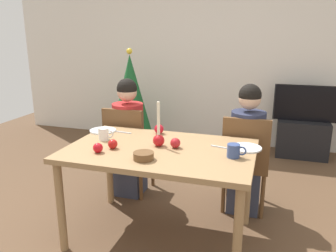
{
  "coord_description": "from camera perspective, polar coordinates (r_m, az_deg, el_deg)",
  "views": [
    {
      "loc": [
        0.78,
        -2.29,
        1.6
      ],
      "look_at": [
        0.0,
        0.2,
        0.87
      ],
      "focal_mm": 36.31,
      "sensor_mm": 36.0,
      "label": 1
    }
  ],
  "objects": [
    {
      "name": "fork_right",
      "position": [
        2.6,
        9.03,
        -3.56
      ],
      "size": [
        0.18,
        0.06,
        0.01
      ],
      "primitive_type": "cube",
      "rotation": [
        0.0,
        0.0,
        -0.25
      ],
      "color": "silver",
      "rests_on": "dining_table"
    },
    {
      "name": "dining_table",
      "position": [
        2.59,
        -1.32,
        -5.48
      ],
      "size": [
        1.4,
        0.9,
        0.75
      ],
      "color": "#99754C",
      "rests_on": "ground"
    },
    {
      "name": "fork_left",
      "position": [
        2.97,
        -7.71,
        -1.02
      ],
      "size": [
        0.18,
        0.04,
        0.01
      ],
      "primitive_type": "cube",
      "rotation": [
        0.0,
        0.0,
        -0.15
      ],
      "color": "silver",
      "rests_on": "dining_table"
    },
    {
      "name": "chair_left",
      "position": [
        3.36,
        -6.83,
        -3.34
      ],
      "size": [
        0.4,
        0.4,
        0.9
      ],
      "color": "brown",
      "rests_on": "ground"
    },
    {
      "name": "ground_plane",
      "position": [
        2.9,
        -1.24,
        -17.88
      ],
      "size": [
        7.68,
        7.68,
        0.0
      ],
      "primitive_type": "plane",
      "color": "brown"
    },
    {
      "name": "plate_left",
      "position": [
        3.04,
        -10.87,
        -0.74
      ],
      "size": [
        0.23,
        0.23,
        0.01
      ],
      "primitive_type": "cylinder",
      "color": "silver",
      "rests_on": "dining_table"
    },
    {
      "name": "person_left_child",
      "position": [
        3.37,
        -6.64,
        -2.25
      ],
      "size": [
        0.3,
        0.3,
        1.17
      ],
      "color": "#33384C",
      "rests_on": "ground"
    },
    {
      "name": "tv",
      "position": [
        4.69,
        22.14,
        3.56
      ],
      "size": [
        0.79,
        0.05,
        0.46
      ],
      "color": "black",
      "rests_on": "tv_stand"
    },
    {
      "name": "christmas_tree",
      "position": [
        4.67,
        -6.27,
        4.72
      ],
      "size": [
        0.62,
        0.62,
        1.39
      ],
      "color": "brown",
      "rests_on": "ground"
    },
    {
      "name": "plate_right",
      "position": [
        2.62,
        12.95,
        -3.57
      ],
      "size": [
        0.23,
        0.23,
        0.01
      ],
      "primitive_type": "cylinder",
      "color": "silver",
      "rests_on": "dining_table"
    },
    {
      "name": "apple_near_candle",
      "position": [
        2.91,
        -1.53,
        -0.51
      ],
      "size": [
        0.08,
        0.08,
        0.08
      ],
      "primitive_type": "sphere",
      "color": "red",
      "rests_on": "dining_table"
    },
    {
      "name": "bowl_walnuts",
      "position": [
        2.34,
        -4.12,
        -5.03
      ],
      "size": [
        0.14,
        0.14,
        0.05
      ],
      "primitive_type": "cylinder",
      "color": "brown",
      "rests_on": "dining_table"
    },
    {
      "name": "candle_centerpiece",
      "position": [
        2.59,
        -1.59,
        -1.9
      ],
      "size": [
        0.09,
        0.09,
        0.35
      ],
      "color": "red",
      "rests_on": "dining_table"
    },
    {
      "name": "mug_right",
      "position": [
        2.41,
        11.01,
        -4.1
      ],
      "size": [
        0.13,
        0.09,
        0.1
      ],
      "color": "#33477F",
      "rests_on": "dining_table"
    },
    {
      "name": "tv_stand",
      "position": [
        4.8,
        21.57,
        -1.93
      ],
      "size": [
        0.64,
        0.4,
        0.48
      ],
      "primitive_type": "cube",
      "color": "black",
      "rests_on": "ground"
    },
    {
      "name": "back_wall",
      "position": [
        4.96,
        8.48,
        12.02
      ],
      "size": [
        6.4,
        0.1,
        2.6
      ],
      "primitive_type": "cube",
      "color": "silver",
      "rests_on": "ground"
    },
    {
      "name": "apple_far_edge",
      "position": [
        2.55,
        1.24,
        -2.87
      ],
      "size": [
        0.08,
        0.08,
        0.08
      ],
      "primitive_type": "sphere",
      "color": "#AE1C22",
      "rests_on": "dining_table"
    },
    {
      "name": "chair_right",
      "position": [
        3.1,
        12.9,
        -5.33
      ],
      "size": [
        0.4,
        0.4,
        0.9
      ],
      "color": "brown",
      "rests_on": "ground"
    },
    {
      "name": "apple_by_right_mug",
      "position": [
        2.57,
        -9.26,
        -3.01
      ],
      "size": [
        0.07,
        0.07,
        0.07
      ],
      "primitive_type": "sphere",
      "color": "#B41614",
      "rests_on": "dining_table"
    },
    {
      "name": "mug_left",
      "position": [
        2.78,
        -10.69,
        -1.33
      ],
      "size": [
        0.13,
        0.08,
        0.1
      ],
      "color": "white",
      "rests_on": "dining_table"
    },
    {
      "name": "apple_by_left_plate",
      "position": [
        2.51,
        -11.69,
        -3.62
      ],
      "size": [
        0.07,
        0.07,
        0.07
      ],
      "primitive_type": "sphere",
      "color": "red",
      "rests_on": "dining_table"
    },
    {
      "name": "person_right_child",
      "position": [
        3.11,
        13.02,
        -4.13
      ],
      "size": [
        0.3,
        0.3,
        1.17
      ],
      "color": "#33384C",
      "rests_on": "ground"
    }
  ]
}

